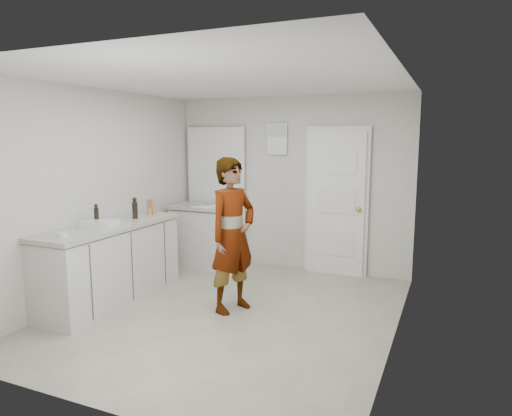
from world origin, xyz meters
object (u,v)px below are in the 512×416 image
at_px(person, 233,235).
at_px(spice_jar, 150,212).
at_px(baking_dish, 100,223).
at_px(egg_bowl, 62,235).
at_px(oil_cruet_b, 96,215).
at_px(cake_mix_box, 151,207).
at_px(oil_cruet_a, 135,209).

height_order(person, spice_jar, person).
relative_size(baking_dish, egg_bowl, 3.53).
bearing_deg(baking_dish, oil_cruet_b, 147.96).
relative_size(cake_mix_box, oil_cruet_b, 0.79).
distance_m(person, egg_bowl, 1.75).
bearing_deg(person, spice_jar, 94.24).
distance_m(oil_cruet_a, oil_cruet_b, 0.51).
bearing_deg(spice_jar, oil_cruet_b, -101.89).
xyz_separation_m(oil_cruet_a, egg_bowl, (-0.01, -1.15, -0.10)).
distance_m(person, spice_jar, 1.45).
xyz_separation_m(person, oil_cruet_a, (-1.40, 0.10, 0.20)).
relative_size(spice_jar, baking_dish, 0.21).
xyz_separation_m(cake_mix_box, oil_cruet_a, (0.02, -0.36, 0.03)).
bearing_deg(egg_bowl, oil_cruet_b, 103.07).
height_order(baking_dish, egg_bowl, baking_dish).
distance_m(person, oil_cruet_a, 1.41).
relative_size(cake_mix_box, baking_dish, 0.47).
bearing_deg(oil_cruet_a, cake_mix_box, 93.03).
height_order(cake_mix_box, oil_cruet_b, oil_cruet_b).
distance_m(spice_jar, egg_bowl, 1.44).
distance_m(oil_cruet_a, egg_bowl, 1.15).
height_order(oil_cruet_a, baking_dish, oil_cruet_a).
height_order(spice_jar, baking_dish, spice_jar).
distance_m(spice_jar, oil_cruet_a, 0.30).
bearing_deg(oil_cruet_b, oil_cruet_a, 71.70).
xyz_separation_m(cake_mix_box, egg_bowl, (0.01, -1.50, -0.07)).
xyz_separation_m(cake_mix_box, baking_dish, (-0.04, -0.91, -0.07)).
bearing_deg(cake_mix_box, oil_cruet_a, -72.38).
xyz_separation_m(cake_mix_box, spice_jar, (0.02, -0.07, -0.05)).
bearing_deg(egg_bowl, cake_mix_box, 90.38).
distance_m(cake_mix_box, spice_jar, 0.09).
height_order(spice_jar, oil_cruet_a, oil_cruet_a).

